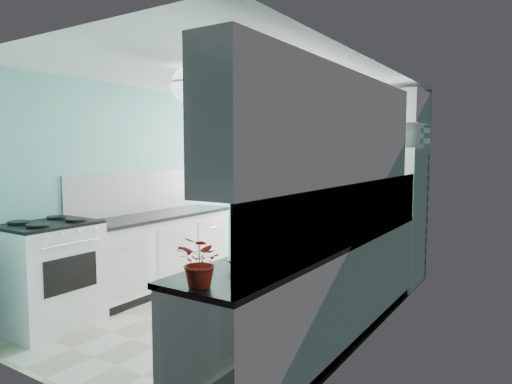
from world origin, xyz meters
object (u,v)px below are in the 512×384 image
Objects in this scene: ceiling_light at (190,85)px; potted_plant at (202,262)px; sink at (359,227)px; stove at (50,273)px; microwave at (392,134)px; fruit_bowl at (251,263)px; fridge at (389,216)px.

potted_plant is (1.20, -1.30, -1.23)m from ceiling_light.
stove is at bearing -144.40° from sink.
ceiling_light is 0.63× the size of sink.
microwave is at bearing 90.64° from sink.
microwave reaches higher than potted_plant.
potted_plant is (0.00, -0.51, 0.11)m from fruit_bowl.
microwave is at bearing 51.48° from fridge.
fridge reaches higher than stove.
potted_plant is 0.49× the size of microwave.
fridge is at bearing 53.98° from stove.
fruit_bowl is (0.09, -3.39, 0.10)m from fridge.
ceiling_light reaches higher than fruit_bowl.
fruit_bowl is 0.96× the size of potted_plant.
fruit_bowl is at bearing -33.37° from ceiling_light.
ceiling_light is at bearing 66.35° from microwave.
sink is 2.53m from potted_plant.
sink is 0.90× the size of microwave.
fruit_bowl is 0.47× the size of microwave.
ceiling_light is 0.35× the size of stove.
stove reaches higher than fruit_bowl.
fridge is at bearing 90.65° from sink.
microwave reaches higher than fruit_bowl.
microwave is at bearing 53.98° from stove.
stove is 3.11m from sink.
sink is 2.02m from fruit_bowl.
ceiling_light is 2.21m from sink.
ceiling_light reaches higher than potted_plant.
stove is at bearing -149.46° from ceiling_light.
fruit_bowl is 3.52m from microwave.
stove is 2.44m from fruit_bowl.
potted_plant is at bearing -47.22° from ceiling_light.
sink reaches higher than potted_plant.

